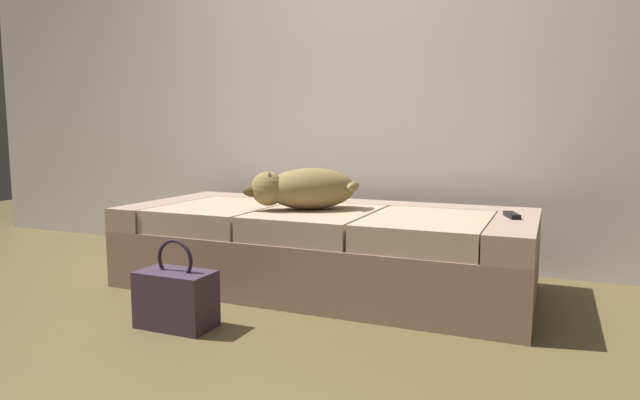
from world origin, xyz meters
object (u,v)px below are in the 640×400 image
at_px(dog_tan, 304,188).
at_px(tv_remote, 512,215).
at_px(handbag, 176,298).
at_px(couch, 324,248).

xyz_separation_m(dog_tan, tv_remote, (1.01, 0.13, -0.10)).
bearing_deg(handbag, couch, 67.70).
height_order(dog_tan, handbag, dog_tan).
xyz_separation_m(couch, dog_tan, (-0.08, -0.07, 0.32)).
bearing_deg(tv_remote, handbag, -165.16).
relative_size(couch, dog_tan, 3.69).
bearing_deg(couch, handbag, -112.30).
distance_m(couch, tv_remote, 0.96).
bearing_deg(handbag, tv_remote, 34.51).
xyz_separation_m(tv_remote, handbag, (-1.27, -0.87, -0.31)).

